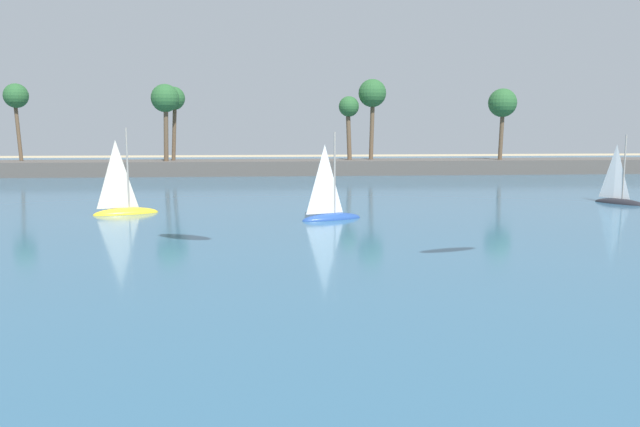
# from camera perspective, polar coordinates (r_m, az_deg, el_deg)

# --- Properties ---
(sea) EXTENTS (220.00, 111.79, 0.06)m
(sea) POSITION_cam_1_polar(r_m,az_deg,el_deg) (65.09, -4.21, 2.25)
(sea) COLOR #33607F
(sea) RESTS_ON ground
(palm_headland) EXTENTS (98.38, 6.19, 11.63)m
(palm_headland) POSITION_cam_1_polar(r_m,az_deg,el_deg) (80.77, -4.06, 4.85)
(palm_headland) COLOR #514C47
(palm_headland) RESTS_ON ground
(sailboat_near_shore) EXTENTS (3.30, 3.96, 5.81)m
(sailboat_near_shore) POSITION_cam_1_polar(r_m,az_deg,el_deg) (57.10, 24.42, 1.32)
(sailboat_near_shore) COLOR black
(sailboat_near_shore) RESTS_ON sea
(sailboat_toward_headland) EXTENTS (4.63, 2.76, 6.45)m
(sailboat_toward_headland) POSITION_cam_1_polar(r_m,az_deg,el_deg) (48.11, -16.56, 0.65)
(sailboat_toward_headland) COLOR yellow
(sailboat_toward_headland) RESTS_ON sea
(sailboat_far_left) EXTENTS (4.43, 2.74, 6.17)m
(sailboat_far_left) POSITION_cam_1_polar(r_m,az_deg,el_deg) (43.53, 0.90, 0.21)
(sailboat_far_left) COLOR #234793
(sailboat_far_left) RESTS_ON sea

